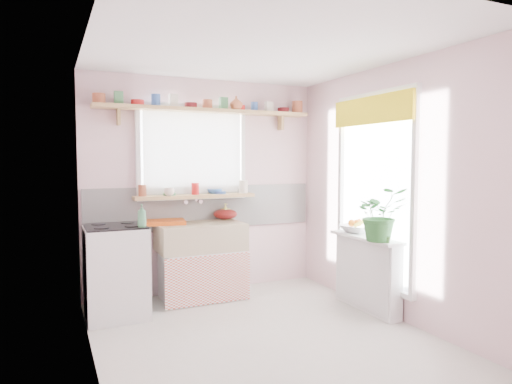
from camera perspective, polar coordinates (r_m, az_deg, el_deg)
name	(u,v)px	position (r m, az deg, el deg)	size (l,w,h in m)	color
room	(283,177)	(5.00, 3.42, 1.88)	(3.20, 3.20, 3.20)	beige
sink_unit	(201,260)	(5.21, -6.91, -8.48)	(0.95, 0.65, 1.11)	white
cooker	(116,271)	(4.77, -17.09, -9.45)	(0.58, 0.58, 0.93)	white
radiator_ledge	(367,272)	(4.93, 13.71, -9.69)	(0.22, 0.95, 0.78)	white
windowsill	(195,196)	(5.28, -7.59, -0.54)	(1.40, 0.22, 0.04)	tan
pine_shelf	(207,111)	(5.33, -6.09, 10.07)	(2.52, 0.24, 0.04)	tan
shelf_crockery	(206,104)	(5.33, -6.28, 10.87)	(2.47, 0.11, 0.12)	#A55133
sill_crockery	(195,190)	(5.27, -7.60, 0.29)	(1.35, 0.11, 0.12)	#A55133
dish_tray	(165,222)	(5.15, -11.35, -3.70)	(0.44, 0.33, 0.04)	#DE5613
colander	(225,214)	(5.44, -3.84, -2.77)	(0.28, 0.28, 0.13)	#631111
jade_plant	(380,214)	(4.54, 15.28, -2.69)	(0.47, 0.41, 0.52)	#2D7030
fruit_bowl	(357,229)	(5.05, 12.47, -4.51)	(0.34, 0.34, 0.08)	silver
herb_pot	(387,232)	(4.48, 16.10, -4.86)	(0.11, 0.07, 0.20)	#3A692A
soap_bottle_sink	(225,211)	(5.44, -3.85, -2.44)	(0.09, 0.09, 0.19)	#E7E567
sill_cup	(169,192)	(5.13, -10.80, 0.02)	(0.11, 0.11, 0.09)	white
sill_bowl	(214,191)	(5.41, -5.25, 0.10)	(0.18, 0.18, 0.06)	#376CB4
shelf_vase	(236,103)	(5.40, -2.49, 11.06)	(0.15, 0.15, 0.16)	#B05C36
cooker_bottle	(142,216)	(4.49, -14.08, -2.89)	(0.09, 0.09, 0.22)	#468D61
fruit	(357,223)	(5.05, 12.49, -3.79)	(0.20, 0.14, 0.10)	orange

